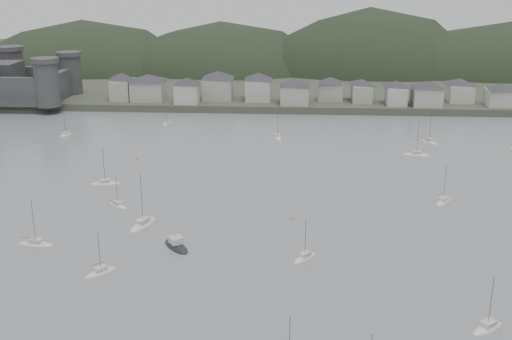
{
  "coord_description": "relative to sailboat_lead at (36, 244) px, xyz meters",
  "views": [
    {
      "loc": [
        10.06,
        -86.56,
        57.88
      ],
      "look_at": [
        0.0,
        75.0,
        6.0
      ],
      "focal_mm": 44.35,
      "sensor_mm": 36.0,
      "label": 1
    }
  ],
  "objects": [
    {
      "name": "far_shore_land",
      "position": [
        45.93,
        258.1,
        1.32
      ],
      "size": [
        900.0,
        250.0,
        3.0
      ],
      "primitive_type": "cube",
      "color": "#383D2D",
      "rests_on": "ground"
    },
    {
      "name": "motor_launch_far",
      "position": [
        30.87,
        0.83,
        0.11
      ],
      "size": [
        8.03,
        9.22,
        4.14
      ],
      "rotation": [
        0.0,
        0.0,
        3.78
      ],
      "color": "black",
      "rests_on": "ground"
    },
    {
      "name": "moored_fleet",
      "position": [
        42.38,
        27.6,
        0.0
      ],
      "size": [
        267.62,
        173.36,
        13.69
      ],
      "color": "silver",
      "rests_on": "ground"
    },
    {
      "name": "mooring_buoys",
      "position": [
        15.22,
        12.65,
        -0.03
      ],
      "size": [
        97.88,
        128.19,
        0.7
      ],
      "color": "#C57741",
      "rests_on": "ground"
    },
    {
      "name": "waterfront_town",
      "position": [
        96.52,
        146.45,
        8.48
      ],
      "size": [
        451.48,
        28.46,
        12.92
      ],
      "color": "gray",
      "rests_on": "far_shore_land"
    },
    {
      "name": "sailboat_lead",
      "position": [
        0.0,
        0.0,
        0.0
      ],
      "size": [
        8.42,
        3.52,
        11.18
      ],
      "rotation": [
        0.0,
        0.0,
        1.46
      ],
      "color": "silver",
      "rests_on": "ground"
    },
    {
      "name": "forested_ridge",
      "position": [
        50.76,
        232.51,
        -11.46
      ],
      "size": [
        851.55,
        103.94,
        102.57
      ],
      "color": "black",
      "rests_on": "ground"
    }
  ]
}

